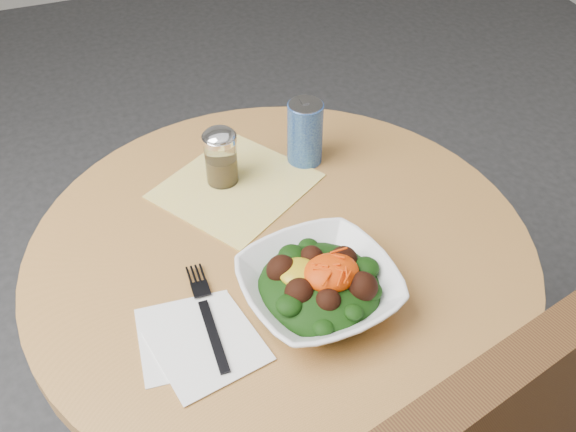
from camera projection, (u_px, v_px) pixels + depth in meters
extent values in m
cylinder|color=black|center=(282.00, 373.00, 1.40)|extent=(0.10, 0.10, 0.71)
cylinder|color=#C98848|center=(281.00, 253.00, 1.15)|extent=(0.90, 0.90, 0.04)
cube|color=#E1B60B|center=(236.00, 186.00, 1.26)|extent=(0.36, 0.35, 0.00)
cube|color=white|center=(189.00, 336.00, 0.99)|extent=(0.16, 0.16, 0.00)
cube|color=white|center=(208.00, 346.00, 0.97)|extent=(0.18, 0.18, 0.00)
imported|color=white|center=(319.00, 288.00, 1.02)|extent=(0.27, 0.27, 0.06)
ellipsoid|color=black|center=(319.00, 288.00, 1.02)|extent=(0.20, 0.20, 0.07)
ellipsoid|color=gold|center=(299.00, 272.00, 1.01)|extent=(0.06, 0.06, 0.02)
ellipsoid|color=#EF5505|center=(331.00, 272.00, 1.00)|extent=(0.09, 0.08, 0.04)
cube|color=black|center=(214.00, 336.00, 0.98)|extent=(0.02, 0.14, 0.00)
cube|color=black|center=(198.00, 282.00, 1.06)|extent=(0.03, 0.08, 0.00)
cylinder|color=silver|center=(221.00, 161.00, 1.24)|extent=(0.06, 0.06, 0.09)
cylinder|color=olive|center=(222.00, 169.00, 1.25)|extent=(0.05, 0.05, 0.05)
cylinder|color=white|center=(219.00, 138.00, 1.20)|extent=(0.07, 0.07, 0.01)
ellipsoid|color=white|center=(219.00, 136.00, 1.20)|extent=(0.06, 0.06, 0.03)
cylinder|color=navy|center=(305.00, 133.00, 1.28)|extent=(0.07, 0.07, 0.13)
cylinder|color=#B2B2B9|center=(306.00, 104.00, 1.23)|extent=(0.07, 0.07, 0.00)
cube|color=#B2B2B9|center=(304.00, 101.00, 1.23)|extent=(0.01, 0.02, 0.00)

